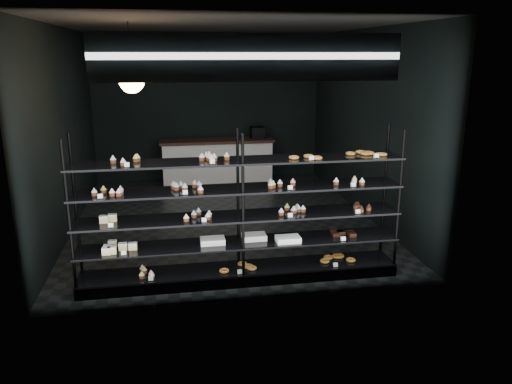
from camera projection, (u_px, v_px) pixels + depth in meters
room at (222, 127)px, 8.28m from camera, size 5.01×6.01×3.20m
display_shelf at (238, 233)px, 6.20m from camera, size 4.00×0.50×1.91m
signage at (250, 57)px, 5.19m from camera, size 3.30×0.05×0.50m
pendant_lamp at (132, 80)px, 6.48m from camera, size 0.33×0.33×0.90m
service_counter at (218, 161)px, 10.97m from camera, size 2.45×0.65×1.23m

